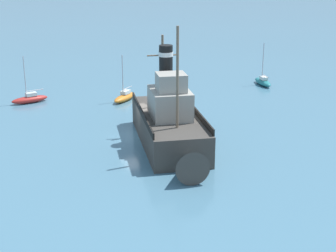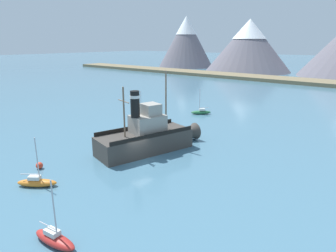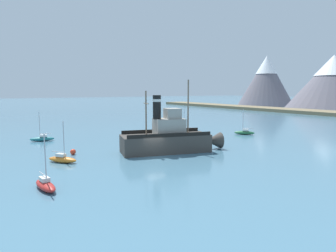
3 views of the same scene
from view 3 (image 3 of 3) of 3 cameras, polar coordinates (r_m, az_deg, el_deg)
ground_plane at (r=38.57m, az=-2.66°, el=-5.85°), size 600.00×600.00×0.00m
old_tugboat at (r=41.24m, az=0.33°, el=-2.41°), size 7.30×14.79×9.90m
sailboat_orange at (r=37.52m, az=-19.48°, el=-5.94°), size 3.67×3.21×4.90m
sailboat_red at (r=28.16m, az=-22.31°, el=-10.31°), size 3.91×1.60×4.90m
sailboat_white at (r=57.80m, az=3.38°, el=-1.13°), size 2.87×3.84×4.90m
sailboat_green at (r=58.99m, az=14.35°, el=-1.18°), size 3.51×3.42×4.90m
sailboat_teal at (r=54.16m, az=-22.84°, el=-2.22°), size 1.87×3.95×4.90m
mooring_buoy at (r=41.57m, az=-17.64°, el=-4.71°), size 0.74×0.74×0.74m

